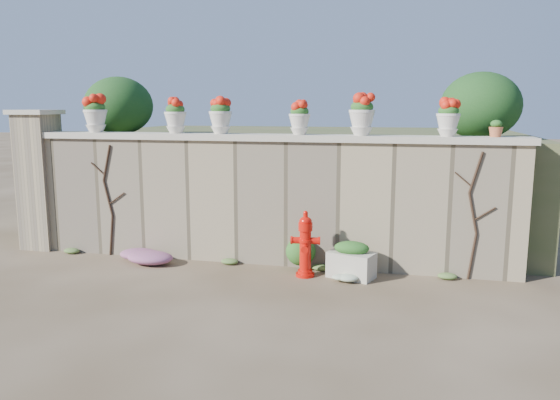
% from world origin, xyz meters
% --- Properties ---
extents(ground, '(80.00, 80.00, 0.00)m').
position_xyz_m(ground, '(0.00, 0.00, 0.00)').
color(ground, '#473623').
rests_on(ground, ground).
extents(stone_wall, '(8.00, 0.40, 2.00)m').
position_xyz_m(stone_wall, '(0.00, 1.80, 1.00)').
color(stone_wall, gray).
rests_on(stone_wall, ground).
extents(wall_cap, '(8.10, 0.52, 0.10)m').
position_xyz_m(wall_cap, '(0.00, 1.80, 2.05)').
color(wall_cap, beige).
rests_on(wall_cap, stone_wall).
extents(gate_pillar, '(0.72, 0.72, 2.48)m').
position_xyz_m(gate_pillar, '(-4.15, 1.80, 1.26)').
color(gate_pillar, gray).
rests_on(gate_pillar, ground).
extents(raised_fill, '(9.00, 6.00, 2.00)m').
position_xyz_m(raised_fill, '(0.00, 5.00, 1.00)').
color(raised_fill, '#384C23').
rests_on(raised_fill, ground).
extents(back_shrub_left, '(1.30, 1.30, 1.10)m').
position_xyz_m(back_shrub_left, '(-3.20, 3.00, 2.55)').
color(back_shrub_left, '#143814').
rests_on(back_shrub_left, raised_fill).
extents(back_shrub_right, '(1.30, 1.30, 1.10)m').
position_xyz_m(back_shrub_right, '(3.40, 3.00, 2.55)').
color(back_shrub_right, '#143814').
rests_on(back_shrub_right, raised_fill).
extents(vine_left, '(0.60, 0.04, 1.91)m').
position_xyz_m(vine_left, '(-2.67, 1.58, 0.99)').
color(vine_left, black).
rests_on(vine_left, ground).
extents(vine_right, '(0.60, 0.04, 1.91)m').
position_xyz_m(vine_right, '(3.23, 1.58, 0.99)').
color(vine_right, black).
rests_on(vine_right, ground).
extents(fire_hydrant, '(0.43, 0.31, 1.00)m').
position_xyz_m(fire_hydrant, '(0.81, 1.17, 0.50)').
color(fire_hydrant, red).
rests_on(fire_hydrant, ground).
extents(planter_box, '(0.76, 0.59, 0.56)m').
position_xyz_m(planter_box, '(1.50, 1.27, 0.26)').
color(planter_box, beige).
rests_on(planter_box, ground).
extents(green_shrub, '(0.68, 0.61, 0.65)m').
position_xyz_m(green_shrub, '(0.63, 1.55, 0.32)').
color(green_shrub, '#1E5119').
rests_on(green_shrub, ground).
extents(magenta_clump, '(0.96, 0.64, 0.26)m').
position_xyz_m(magenta_clump, '(-1.83, 1.29, 0.13)').
color(magenta_clump, '#C527A9').
rests_on(magenta_clump, ground).
extents(white_flowers, '(0.45, 0.36, 0.16)m').
position_xyz_m(white_flowers, '(1.42, 1.05, 0.08)').
color(white_flowers, white).
rests_on(white_flowers, ground).
extents(urn_pot_0, '(0.40, 0.40, 0.62)m').
position_xyz_m(urn_pot_0, '(-2.97, 1.80, 2.41)').
color(urn_pot_0, beige).
rests_on(urn_pot_0, wall_cap).
extents(urn_pot_1, '(0.36, 0.36, 0.57)m').
position_xyz_m(urn_pot_1, '(-1.50, 1.80, 2.38)').
color(urn_pot_1, beige).
rests_on(urn_pot_1, wall_cap).
extents(urn_pot_2, '(0.37, 0.37, 0.58)m').
position_xyz_m(urn_pot_2, '(-0.72, 1.80, 2.39)').
color(urn_pot_2, beige).
rests_on(urn_pot_2, wall_cap).
extents(urn_pot_3, '(0.33, 0.33, 0.52)m').
position_xyz_m(urn_pot_3, '(0.59, 1.80, 2.36)').
color(urn_pot_3, beige).
rests_on(urn_pot_3, wall_cap).
extents(urn_pot_4, '(0.40, 0.40, 0.62)m').
position_xyz_m(urn_pot_4, '(1.55, 1.80, 2.41)').
color(urn_pot_4, beige).
rests_on(urn_pot_4, wall_cap).
extents(urn_pot_5, '(0.35, 0.35, 0.54)m').
position_xyz_m(urn_pot_5, '(2.82, 1.80, 2.37)').
color(urn_pot_5, beige).
rests_on(urn_pot_5, wall_cap).
extents(terracotta_pot, '(0.20, 0.20, 0.24)m').
position_xyz_m(terracotta_pot, '(3.49, 1.80, 2.21)').
color(terracotta_pot, '#B55E37').
rests_on(terracotta_pot, wall_cap).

